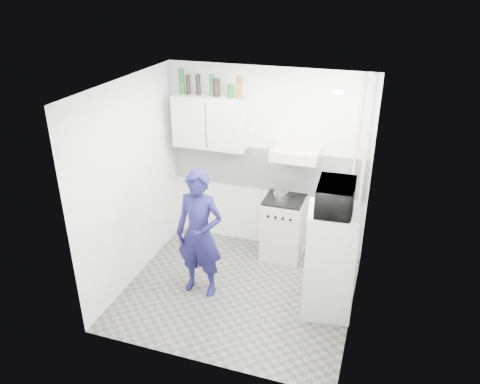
% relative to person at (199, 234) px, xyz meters
% --- Properties ---
extents(floor, '(2.80, 2.80, 0.00)m').
position_rel_person_xyz_m(floor, '(0.46, 0.11, -0.82)').
color(floor, '#585858').
rests_on(floor, ground).
extents(ceiling, '(2.80, 2.80, 0.00)m').
position_rel_person_xyz_m(ceiling, '(0.46, 0.11, 1.78)').
color(ceiling, white).
rests_on(ceiling, wall_back).
extents(wall_back, '(2.80, 0.00, 2.80)m').
position_rel_person_xyz_m(wall_back, '(0.46, 1.36, 0.48)').
color(wall_back, white).
rests_on(wall_back, floor).
extents(wall_left, '(0.00, 2.60, 2.60)m').
position_rel_person_xyz_m(wall_left, '(-0.94, 0.11, 0.48)').
color(wall_left, white).
rests_on(wall_left, floor).
extents(wall_right, '(0.00, 2.60, 2.60)m').
position_rel_person_xyz_m(wall_right, '(1.86, 0.11, 0.48)').
color(wall_right, white).
rests_on(wall_right, floor).
extents(person, '(0.61, 0.41, 1.64)m').
position_rel_person_xyz_m(person, '(0.00, 0.00, 0.00)').
color(person, '#161442').
rests_on(person, floor).
extents(stove, '(0.55, 0.55, 0.87)m').
position_rel_person_xyz_m(stove, '(0.78, 1.11, -0.38)').
color(stove, beige).
rests_on(stove, floor).
extents(fridge, '(0.62, 0.62, 1.34)m').
position_rel_person_xyz_m(fridge, '(1.56, 0.12, -0.15)').
color(fridge, silver).
rests_on(fridge, floor).
extents(stove_top, '(0.52, 0.52, 0.03)m').
position_rel_person_xyz_m(stove_top, '(0.78, 1.11, 0.07)').
color(stove_top, black).
rests_on(stove_top, stove).
extents(saucepan, '(0.20, 0.20, 0.11)m').
position_rel_person_xyz_m(saucepan, '(0.74, 1.07, 0.14)').
color(saucepan, silver).
rests_on(saucepan, stove_top).
extents(microwave, '(0.60, 0.42, 0.32)m').
position_rel_person_xyz_m(microwave, '(1.56, 0.12, 0.68)').
color(microwave, black).
rests_on(microwave, fridge).
extents(bottle_a, '(0.08, 0.08, 0.33)m').
position_rel_person_xyz_m(bottle_a, '(-0.69, 1.19, 1.55)').
color(bottle_a, '#144C1E').
rests_on(bottle_a, upper_cabinet).
extents(bottle_b, '(0.07, 0.07, 0.25)m').
position_rel_person_xyz_m(bottle_b, '(-0.60, 1.19, 1.51)').
color(bottle_b, black).
rests_on(bottle_b, upper_cabinet).
extents(bottle_c, '(0.07, 0.07, 0.27)m').
position_rel_person_xyz_m(bottle_c, '(-0.46, 1.19, 1.52)').
color(bottle_c, black).
rests_on(bottle_c, upper_cabinet).
extents(bottle_d, '(0.06, 0.06, 0.28)m').
position_rel_person_xyz_m(bottle_d, '(-0.27, 1.19, 1.52)').
color(bottle_d, '#144C1E').
rests_on(bottle_d, upper_cabinet).
extents(canister_a, '(0.09, 0.09, 0.23)m').
position_rel_person_xyz_m(canister_a, '(-0.20, 1.19, 1.49)').
color(canister_a, black).
rests_on(canister_a, upper_cabinet).
extents(canister_b, '(0.09, 0.09, 0.17)m').
position_rel_person_xyz_m(canister_b, '(-0.01, 1.19, 1.47)').
color(canister_b, '#144C1E').
rests_on(canister_b, upper_cabinet).
extents(bottle_e, '(0.07, 0.07, 0.29)m').
position_rel_person_xyz_m(bottle_e, '(0.11, 1.19, 1.52)').
color(bottle_e, brown).
rests_on(bottle_e, upper_cabinet).
extents(upper_cabinet, '(1.00, 0.35, 0.70)m').
position_rel_person_xyz_m(upper_cabinet, '(-0.29, 1.19, 1.03)').
color(upper_cabinet, silver).
rests_on(upper_cabinet, wall_back).
extents(range_hood, '(0.60, 0.50, 0.14)m').
position_rel_person_xyz_m(range_hood, '(0.91, 1.11, 0.75)').
color(range_hood, beige).
rests_on(range_hood, wall_back).
extents(backsplash, '(2.74, 0.03, 0.60)m').
position_rel_person_xyz_m(backsplash, '(0.46, 1.35, 0.38)').
color(backsplash, white).
rests_on(backsplash, wall_back).
extents(pipe_a, '(0.05, 0.05, 2.60)m').
position_rel_person_xyz_m(pipe_a, '(1.76, 1.28, 0.48)').
color(pipe_a, beige).
rests_on(pipe_a, floor).
extents(pipe_b, '(0.04, 0.04, 2.60)m').
position_rel_person_xyz_m(pipe_b, '(1.64, 1.28, 0.48)').
color(pipe_b, beige).
rests_on(pipe_b, floor).
extents(ceiling_spot_fixture, '(0.10, 0.10, 0.02)m').
position_rel_person_xyz_m(ceiling_spot_fixture, '(1.46, 0.31, 1.75)').
color(ceiling_spot_fixture, white).
rests_on(ceiling_spot_fixture, ceiling).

